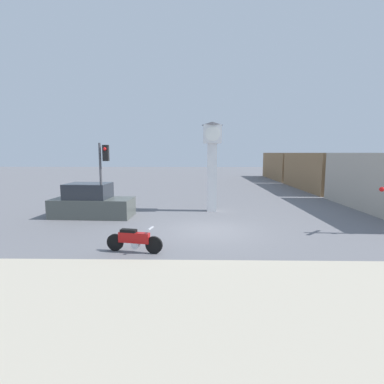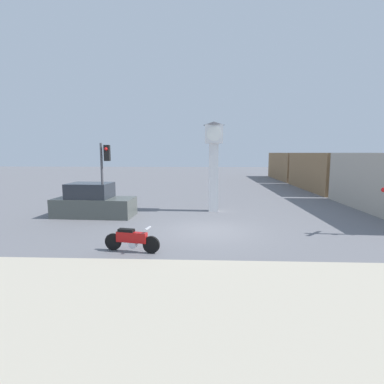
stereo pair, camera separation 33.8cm
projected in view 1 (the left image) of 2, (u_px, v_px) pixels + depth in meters
name	position (u px, v px, depth m)	size (l,w,h in m)	color
ground_plane	(209.00, 231.00, 13.12)	(120.00, 120.00, 0.00)	slate
sidewalk_strip	(220.00, 313.00, 6.30)	(36.00, 6.00, 0.10)	#B2A893
motorcycle	(134.00, 240.00, 10.27)	(2.00, 0.58, 0.89)	black
clock_tower	(212.00, 153.00, 17.21)	(1.22, 1.22, 5.16)	white
freight_train	(315.00, 171.00, 28.01)	(2.80, 31.89, 3.40)	#ADA393
traffic_light	(103.00, 167.00, 15.01)	(0.50, 0.35, 3.89)	#47474C
parked_car	(92.00, 203.00, 15.91)	(4.28, 2.00, 1.80)	#4C514C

